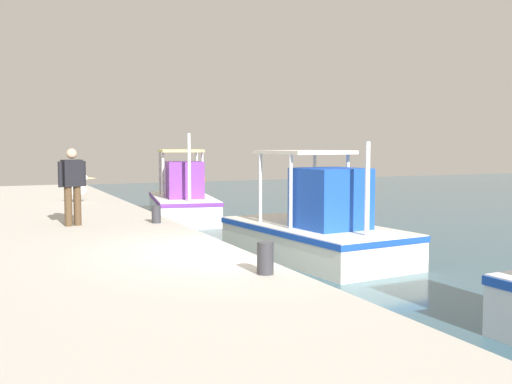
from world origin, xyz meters
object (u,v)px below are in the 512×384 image
(fishing_boat_second, at_px, (317,230))
(mooring_bollard_second, at_px, (265,258))
(mooring_bollard_nearest, at_px, (156,214))
(pelican, at_px, (76,189))
(fisherman_standing, at_px, (72,183))
(fishing_boat_nearest, at_px, (183,201))

(fishing_boat_second, distance_m, mooring_bollard_second, 5.39)
(fishing_boat_second, bearing_deg, mooring_bollard_nearest, -113.46)
(pelican, xyz_separation_m, fisherman_standing, (5.38, -0.75, 0.51))
(fisherman_standing, bearing_deg, mooring_bollard_second, 16.16)
(fishing_boat_nearest, relative_size, mooring_bollard_second, 11.62)
(fishing_boat_nearest, height_order, fisherman_standing, fishing_boat_nearest)
(fishing_boat_nearest, distance_m, mooring_bollard_nearest, 6.78)
(mooring_bollard_nearest, bearing_deg, fishing_boat_second, 66.54)
(pelican, bearing_deg, mooring_bollard_second, 4.93)
(fishing_boat_nearest, relative_size, pelican, 5.23)
(fishing_boat_second, distance_m, mooring_bollard_nearest, 3.57)
(fishing_boat_nearest, distance_m, mooring_bollard_second, 12.25)
(pelican, bearing_deg, fishing_boat_nearest, 100.02)
(mooring_bollard_nearest, distance_m, mooring_bollard_second, 5.70)
(fisherman_standing, relative_size, mooring_bollard_nearest, 4.34)
(pelican, bearing_deg, fisherman_standing, -7.97)
(fishing_boat_second, bearing_deg, fishing_boat_nearest, -174.66)
(pelican, bearing_deg, mooring_bollard_nearest, 9.81)
(fishing_boat_second, relative_size, pelican, 5.20)
(fishing_boat_second, height_order, mooring_bollard_nearest, fishing_boat_second)
(pelican, height_order, mooring_bollard_nearest, pelican)
(mooring_bollard_nearest, bearing_deg, mooring_bollard_second, -0.00)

